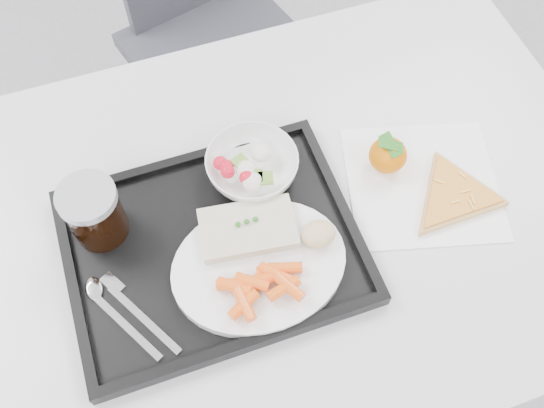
{
  "coord_description": "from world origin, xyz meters",
  "views": [
    {
      "loc": [
        -0.15,
        -0.15,
        1.62
      ],
      "look_at": [
        0.01,
        0.31,
        0.77
      ],
      "focal_mm": 40.0,
      "sensor_mm": 36.0,
      "label": 1
    }
  ],
  "objects_px": {
    "table": "(266,234)",
    "dinner_plate": "(259,266)",
    "chair": "(211,8)",
    "pizza_slice": "(454,196)",
    "salad_bowl": "(252,166)",
    "tray": "(213,247)",
    "cola_glass": "(94,212)",
    "tangerine": "(388,155)"
  },
  "relations": [
    {
      "from": "chair",
      "to": "tray",
      "type": "relative_size",
      "value": 2.07
    },
    {
      "from": "dinner_plate",
      "to": "cola_glass",
      "type": "bearing_deg",
      "value": 145.54
    },
    {
      "from": "pizza_slice",
      "to": "tangerine",
      "type": "bearing_deg",
      "value": 129.97
    },
    {
      "from": "dinner_plate",
      "to": "tangerine",
      "type": "height_order",
      "value": "tangerine"
    },
    {
      "from": "salad_bowl",
      "to": "cola_glass",
      "type": "relative_size",
      "value": 1.41
    },
    {
      "from": "table",
      "to": "dinner_plate",
      "type": "bearing_deg",
      "value": -115.01
    },
    {
      "from": "chair",
      "to": "tangerine",
      "type": "bearing_deg",
      "value": -79.99
    },
    {
      "from": "tangerine",
      "to": "pizza_slice",
      "type": "bearing_deg",
      "value": -50.03
    },
    {
      "from": "chair",
      "to": "cola_glass",
      "type": "height_order",
      "value": "chair"
    },
    {
      "from": "salad_bowl",
      "to": "pizza_slice",
      "type": "relative_size",
      "value": 0.57
    },
    {
      "from": "cola_glass",
      "to": "chair",
      "type": "bearing_deg",
      "value": 61.93
    },
    {
      "from": "table",
      "to": "cola_glass",
      "type": "height_order",
      "value": "cola_glass"
    },
    {
      "from": "cola_glass",
      "to": "tangerine",
      "type": "xyz_separation_m",
      "value": [
        0.48,
        -0.03,
        -0.04
      ]
    },
    {
      "from": "chair",
      "to": "pizza_slice",
      "type": "height_order",
      "value": "chair"
    },
    {
      "from": "tray",
      "to": "pizza_slice",
      "type": "distance_m",
      "value": 0.41
    },
    {
      "from": "tray",
      "to": "cola_glass",
      "type": "xyz_separation_m",
      "value": [
        -0.16,
        0.09,
        0.06
      ]
    },
    {
      "from": "table",
      "to": "pizza_slice",
      "type": "bearing_deg",
      "value": -13.48
    },
    {
      "from": "dinner_plate",
      "to": "pizza_slice",
      "type": "height_order",
      "value": "dinner_plate"
    },
    {
      "from": "tangerine",
      "to": "chair",
      "type": "bearing_deg",
      "value": 100.01
    },
    {
      "from": "tangerine",
      "to": "pizza_slice",
      "type": "height_order",
      "value": "tangerine"
    },
    {
      "from": "tray",
      "to": "table",
      "type": "bearing_deg",
      "value": 17.33
    },
    {
      "from": "table",
      "to": "tray",
      "type": "relative_size",
      "value": 2.67
    },
    {
      "from": "pizza_slice",
      "to": "tray",
      "type": "bearing_deg",
      "value": 174.06
    },
    {
      "from": "table",
      "to": "salad_bowl",
      "type": "xyz_separation_m",
      "value": [
        0.0,
        0.07,
        0.11
      ]
    },
    {
      "from": "table",
      "to": "pizza_slice",
      "type": "distance_m",
      "value": 0.32
    },
    {
      "from": "salad_bowl",
      "to": "pizza_slice",
      "type": "xyz_separation_m",
      "value": [
        0.3,
        -0.15,
        -0.03
      ]
    },
    {
      "from": "table",
      "to": "pizza_slice",
      "type": "relative_size",
      "value": 4.52
    },
    {
      "from": "table",
      "to": "cola_glass",
      "type": "xyz_separation_m",
      "value": [
        -0.26,
        0.06,
        0.14
      ]
    },
    {
      "from": "tray",
      "to": "dinner_plate",
      "type": "xyz_separation_m",
      "value": [
        0.06,
        -0.06,
        0.02
      ]
    },
    {
      "from": "table",
      "to": "chair",
      "type": "height_order",
      "value": "chair"
    },
    {
      "from": "table",
      "to": "dinner_plate",
      "type": "height_order",
      "value": "dinner_plate"
    },
    {
      "from": "tangerine",
      "to": "tray",
      "type": "bearing_deg",
      "value": -170.46
    },
    {
      "from": "tray",
      "to": "cola_glass",
      "type": "height_order",
      "value": "cola_glass"
    },
    {
      "from": "dinner_plate",
      "to": "pizza_slice",
      "type": "bearing_deg",
      "value": 3.02
    },
    {
      "from": "table",
      "to": "tray",
      "type": "xyz_separation_m",
      "value": [
        -0.1,
        -0.03,
        0.08
      ]
    },
    {
      "from": "chair",
      "to": "cola_glass",
      "type": "xyz_separation_m",
      "value": [
        -0.36,
        -0.67,
        0.28
      ]
    },
    {
      "from": "salad_bowl",
      "to": "tangerine",
      "type": "relative_size",
      "value": 1.99
    },
    {
      "from": "chair",
      "to": "pizza_slice",
      "type": "bearing_deg",
      "value": -75.61
    },
    {
      "from": "table",
      "to": "chair",
      "type": "xyz_separation_m",
      "value": [
        0.1,
        0.72,
        -0.15
      ]
    },
    {
      "from": "cola_glass",
      "to": "tangerine",
      "type": "bearing_deg",
      "value": -3.8
    },
    {
      "from": "table",
      "to": "chair",
      "type": "distance_m",
      "value": 0.74
    },
    {
      "from": "chair",
      "to": "dinner_plate",
      "type": "xyz_separation_m",
      "value": [
        -0.14,
        -0.81,
        0.24
      ]
    }
  ]
}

